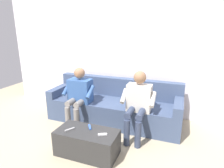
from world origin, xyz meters
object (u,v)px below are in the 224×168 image
at_px(remote_blue, 90,127).
at_px(remote_white, 103,134).
at_px(person_left_seated, 138,101).
at_px(couch, 114,107).
at_px(coffee_table, 87,142).
at_px(remote_gray, 70,130).
at_px(person_right_seated, 79,93).

xyz_separation_m(remote_blue, remote_white, (-0.26, 0.12, -0.00)).
height_order(person_left_seated, remote_white, person_left_seated).
height_order(couch, remote_blue, couch).
bearing_deg(remote_white, couch, 73.78).
relative_size(person_left_seated, remote_white, 9.13).
bearing_deg(remote_blue, couch, 145.47).
bearing_deg(couch, remote_blue, 89.70).
distance_m(coffee_table, remote_gray, 0.32).
bearing_deg(remote_blue, remote_gray, -88.43).
xyz_separation_m(remote_white, remote_gray, (0.50, 0.05, 0.00)).
bearing_deg(remote_gray, person_right_seated, 52.98).
bearing_deg(person_right_seated, remote_white, 135.55).
xyz_separation_m(person_right_seated, remote_gray, (-0.33, 0.86, -0.25)).
relative_size(couch, person_left_seated, 2.28).
height_order(coffee_table, person_left_seated, person_left_seated).
height_order(remote_blue, remote_gray, remote_gray).
relative_size(couch, remote_gray, 17.41).
distance_m(person_left_seated, remote_white, 0.87).
bearing_deg(person_left_seated, coffee_table, 52.72).
xyz_separation_m(coffee_table, remote_gray, (0.24, 0.06, 0.20)).
relative_size(couch, person_right_seated, 2.33).
height_order(coffee_table, person_right_seated, person_right_seated).
bearing_deg(person_left_seated, remote_gray, 45.05).
distance_m(person_right_seated, remote_blue, 0.92).
height_order(remote_blue, remote_white, remote_blue).
bearing_deg(remote_white, person_left_seated, 39.24).
bearing_deg(remote_white, remote_blue, 126.37).
distance_m(remote_blue, remote_white, 0.29).
bearing_deg(couch, remote_white, 102.19).
relative_size(coffee_table, person_left_seated, 0.80).
xyz_separation_m(coffee_table, remote_blue, (0.01, -0.11, 0.20)).
distance_m(coffee_table, person_right_seated, 1.07).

